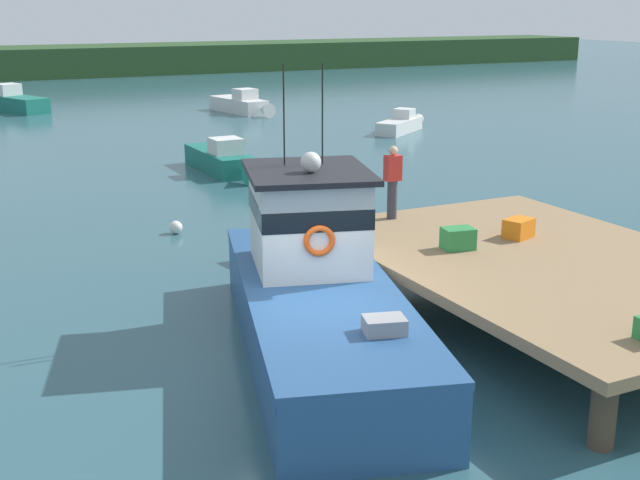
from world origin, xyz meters
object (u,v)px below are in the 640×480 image
object	(u,v)px
main_fishing_boat	(314,288)
moored_boat_off_the_point	(242,104)
moored_boat_outer_mooring	(402,124)
moored_boat_near_channel	(12,102)
crate_stack_mid_dock	(519,228)
crate_single_by_cleat	(458,238)
mooring_buoy_channel_marker	(176,227)
deckhand_by_the_boat	(393,181)
moored_boat_mid_harbor	(223,160)

from	to	relation	value
main_fishing_boat	moored_boat_off_the_point	world-z (taller)	main_fishing_boat
moored_boat_outer_mooring	moored_boat_near_channel	xyz separation A→B (m)	(-15.40, 16.62, 0.15)
crate_stack_mid_dock	crate_single_by_cleat	xyz separation A→B (m)	(-1.60, -0.13, 0.01)
crate_single_by_cleat	moored_boat_outer_mooring	size ratio (longest dim) A/B	0.16
moored_boat_outer_mooring	moored_boat_near_channel	world-z (taller)	moored_boat_near_channel
moored_boat_off_the_point	mooring_buoy_channel_marker	world-z (taller)	moored_boat_off_the_point
crate_single_by_cleat	mooring_buoy_channel_marker	distance (m)	8.58
main_fishing_boat	moored_boat_near_channel	bearing A→B (deg)	90.75
moored_boat_near_channel	crate_single_by_cleat	bearing A→B (deg)	-84.23
deckhand_by_the_boat	moored_boat_mid_harbor	bearing A→B (deg)	87.48
crate_single_by_cleat	moored_boat_mid_harbor	world-z (taller)	crate_single_by_cleat
moored_boat_outer_mooring	moored_boat_off_the_point	size ratio (longest dim) A/B	0.71
moored_boat_outer_mooring	moored_boat_mid_harbor	bearing A→B (deg)	-152.98
crate_single_by_cleat	moored_boat_outer_mooring	distance (m)	23.73
moored_boat_near_channel	moored_boat_off_the_point	xyz separation A→B (m)	(11.24, -6.68, -0.05)
main_fishing_boat	crate_stack_mid_dock	distance (m)	4.91
crate_stack_mid_dock	deckhand_by_the_boat	world-z (taller)	deckhand_by_the_boat
deckhand_by_the_boat	moored_boat_near_channel	size ratio (longest dim) A/B	0.28
crate_stack_mid_dock	crate_single_by_cleat	world-z (taller)	crate_single_by_cleat
main_fishing_boat	moored_boat_mid_harbor	bearing A→B (deg)	75.67
mooring_buoy_channel_marker	crate_single_by_cleat	bearing A→B (deg)	-66.87
deckhand_by_the_boat	mooring_buoy_channel_marker	distance (m)	6.48
crate_single_by_cleat	deckhand_by_the_boat	size ratio (longest dim) A/B	0.37
main_fishing_boat	moored_boat_mid_harbor	size ratio (longest dim) A/B	1.96
deckhand_by_the_boat	moored_boat_outer_mooring	world-z (taller)	deckhand_by_the_boat
main_fishing_boat	moored_boat_off_the_point	bearing A→B (deg)	70.83
moored_boat_near_channel	moored_boat_off_the_point	world-z (taller)	moored_boat_near_channel
main_fishing_boat	crate_single_by_cleat	world-z (taller)	main_fishing_boat
moored_boat_near_channel	mooring_buoy_channel_marker	bearing A→B (deg)	-89.15
crate_stack_mid_dock	deckhand_by_the_boat	bearing A→B (deg)	120.63
mooring_buoy_channel_marker	crate_stack_mid_dock	bearing A→B (deg)	-57.31
crate_stack_mid_dock	mooring_buoy_channel_marker	bearing A→B (deg)	122.69
deckhand_by_the_boat	moored_boat_mid_harbor	world-z (taller)	deckhand_by_the_boat
mooring_buoy_channel_marker	moored_boat_mid_harbor	bearing A→B (deg)	61.21
main_fishing_boat	moored_boat_outer_mooring	size ratio (longest dim) A/B	2.59
moored_boat_off_the_point	moored_boat_mid_harbor	bearing A→B (deg)	-113.70
moored_boat_off_the_point	moored_boat_near_channel	bearing A→B (deg)	149.29
crate_single_by_cleat	moored_boat_off_the_point	bearing A→B (deg)	76.28
crate_single_by_cleat	moored_boat_outer_mooring	world-z (taller)	crate_single_by_cleat
moored_boat_near_channel	main_fishing_boat	bearing A→B (deg)	-89.25
moored_boat_off_the_point	mooring_buoy_channel_marker	bearing A→B (deg)	-115.37
crate_single_by_cleat	moored_boat_outer_mooring	bearing A→B (deg)	60.62
moored_boat_near_channel	crate_stack_mid_dock	bearing A→B (deg)	-81.78
main_fishing_boat	mooring_buoy_channel_marker	size ratio (longest dim) A/B	28.86
main_fishing_boat	moored_boat_off_the_point	distance (m)	32.74
moored_boat_near_channel	mooring_buoy_channel_marker	xyz separation A→B (m)	(0.44, -29.48, -0.34)
deckhand_by_the_boat	mooring_buoy_channel_marker	bearing A→B (deg)	123.66
moored_boat_mid_harbor	main_fishing_boat	bearing A→B (deg)	-104.33
main_fishing_boat	crate_stack_mid_dock	size ratio (longest dim) A/B	16.53
crate_stack_mid_dock	moored_boat_mid_harbor	size ratio (longest dim) A/B	0.12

